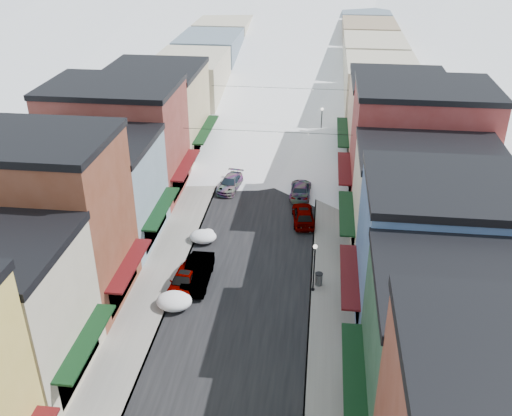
% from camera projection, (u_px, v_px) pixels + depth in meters
% --- Properties ---
extents(road, '(10.00, 160.00, 0.01)m').
position_uv_depth(road, '(282.00, 123.00, 75.06)').
color(road, black).
rests_on(road, ground).
extents(sidewalk_left, '(3.20, 160.00, 0.15)m').
position_uv_depth(sidewalk_left, '(232.00, 121.00, 75.71)').
color(sidewalk_left, gray).
rests_on(sidewalk_left, ground).
extents(sidewalk_right, '(3.20, 160.00, 0.15)m').
position_uv_depth(sidewalk_right, '(332.00, 125.00, 74.34)').
color(sidewalk_right, gray).
rests_on(sidewalk_right, ground).
extents(curb_left, '(0.10, 160.00, 0.15)m').
position_uv_depth(curb_left, '(244.00, 121.00, 75.55)').
color(curb_left, slate).
rests_on(curb_left, ground).
extents(curb_right, '(0.10, 160.00, 0.15)m').
position_uv_depth(curb_right, '(320.00, 124.00, 74.50)').
color(curb_right, slate).
rests_on(curb_right, ground).
extents(bldg_l_brick_near, '(12.30, 8.20, 12.50)m').
position_uv_depth(bldg_l_brick_near, '(38.00, 221.00, 38.89)').
color(bldg_l_brick_near, brown).
rests_on(bldg_l_brick_near, ground).
extents(bldg_l_grayblue, '(11.30, 9.20, 9.00)m').
position_uv_depth(bldg_l_grayblue, '(95.00, 190.00, 47.12)').
color(bldg_l_grayblue, gray).
rests_on(bldg_l_grayblue, ground).
extents(bldg_l_brick_far, '(13.30, 9.20, 11.00)m').
position_uv_depth(bldg_l_brick_far, '(117.00, 139.00, 54.65)').
color(bldg_l_brick_far, maroon).
rests_on(bldg_l_brick_far, ground).
extents(bldg_l_tan, '(11.30, 11.20, 10.00)m').
position_uv_depth(bldg_l_tan, '(156.00, 112.00, 63.56)').
color(bldg_l_tan, tan).
rests_on(bldg_l_tan, ground).
extents(bldg_r_green, '(11.30, 9.20, 9.50)m').
position_uv_depth(bldg_r_green, '(466.00, 357.00, 29.34)').
color(bldg_r_green, '#1F422E').
rests_on(bldg_r_green, ground).
extents(bldg_r_blue, '(11.30, 9.20, 10.50)m').
position_uv_depth(bldg_r_blue, '(439.00, 255.00, 37.01)').
color(bldg_r_blue, '#3F5E8F').
rests_on(bldg_r_blue, ground).
extents(bldg_r_cream, '(12.30, 9.20, 9.00)m').
position_uv_depth(bldg_r_cream, '(425.00, 202.00, 45.20)').
color(bldg_r_cream, beige).
rests_on(bldg_r_cream, ground).
extents(bldg_r_brick_far, '(13.30, 9.20, 11.50)m').
position_uv_depth(bldg_r_brick_far, '(419.00, 146.00, 52.46)').
color(bldg_r_brick_far, maroon).
rests_on(bldg_r_brick_far, ground).
extents(bldg_r_tan, '(11.30, 11.20, 9.50)m').
position_uv_depth(bldg_r_tan, '(396.00, 120.00, 61.81)').
color(bldg_r_tan, tan).
rests_on(bldg_r_tan, ground).
extents(distant_blocks, '(34.00, 55.00, 8.00)m').
position_uv_depth(distant_blocks, '(293.00, 53.00, 93.37)').
color(distant_blocks, gray).
rests_on(distant_blocks, ground).
extents(overhead_cables, '(16.40, 15.04, 0.04)m').
position_uv_depth(overhead_cables, '(274.00, 107.00, 61.19)').
color(overhead_cables, black).
rests_on(overhead_cables, ground).
extents(car_silver_sedan, '(2.26, 4.76, 1.57)m').
position_uv_depth(car_silver_sedan, '(184.00, 280.00, 42.19)').
color(car_silver_sedan, '#999DA1').
rests_on(car_silver_sedan, ground).
extents(car_dark_hatch, '(1.84, 5.09, 1.67)m').
position_uv_depth(car_dark_hatch, '(198.00, 273.00, 42.97)').
color(car_dark_hatch, black).
rests_on(car_dark_hatch, ground).
extents(car_silver_wagon, '(2.46, 4.79, 1.33)m').
position_uv_depth(car_silver_wagon, '(230.00, 183.00, 57.30)').
color(car_silver_wagon, gray).
rests_on(car_silver_wagon, ground).
extents(car_gray_suv, '(2.40, 4.82, 1.58)m').
position_uv_depth(car_gray_suv, '(303.00, 215.00, 51.19)').
color(car_gray_suv, gray).
rests_on(car_gray_suv, ground).
extents(car_black_sedan, '(2.01, 4.85, 1.40)m').
position_uv_depth(car_black_sedan, '(301.00, 189.00, 56.00)').
color(car_black_sedan, black).
rests_on(car_black_sedan, ground).
extents(car_lane_silver, '(2.11, 4.57, 1.52)m').
position_uv_depth(car_lane_silver, '(276.00, 119.00, 74.47)').
color(car_lane_silver, gray).
rests_on(car_lane_silver, ground).
extents(car_lane_white, '(2.95, 5.43, 1.44)m').
position_uv_depth(car_lane_white, '(295.00, 99.00, 82.14)').
color(car_lane_white, white).
rests_on(car_lane_white, ground).
extents(trash_can, '(0.59, 0.59, 1.00)m').
position_uv_depth(trash_can, '(319.00, 279.00, 42.58)').
color(trash_can, '#55585A').
rests_on(trash_can, sidewalk_right).
extents(streetlamp_near, '(0.33, 0.33, 3.92)m').
position_uv_depth(streetlamp_near, '(314.00, 262.00, 41.06)').
color(streetlamp_near, black).
rests_on(streetlamp_near, sidewalk_right).
extents(streetlamp_far, '(0.35, 0.35, 4.17)m').
position_uv_depth(streetlamp_far, '(322.00, 120.00, 67.81)').
color(streetlamp_far, black).
rests_on(streetlamp_far, sidewalk_right).
extents(snow_pile_mid, '(2.55, 2.77, 1.08)m').
position_uv_depth(snow_pile_mid, '(175.00, 300.00, 40.48)').
color(snow_pile_mid, white).
rests_on(snow_pile_mid, ground).
extents(snow_pile_far, '(2.29, 2.61, 0.97)m').
position_uv_depth(snow_pile_far, '(203.00, 236.00, 48.48)').
color(snow_pile_far, white).
rests_on(snow_pile_far, ground).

